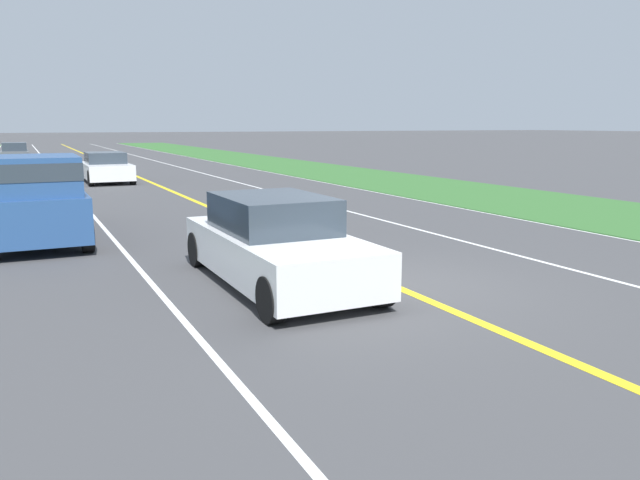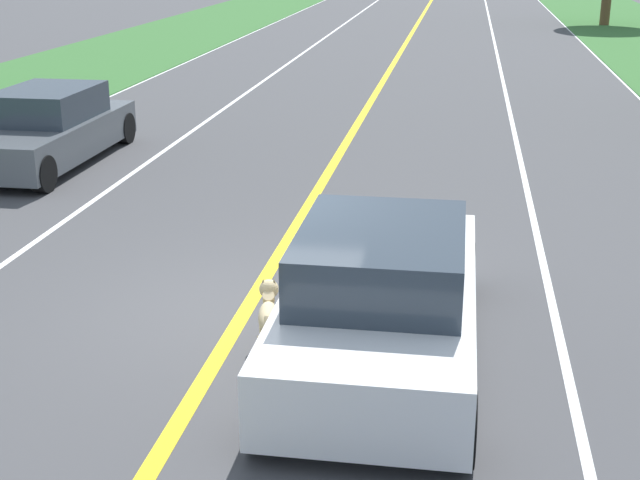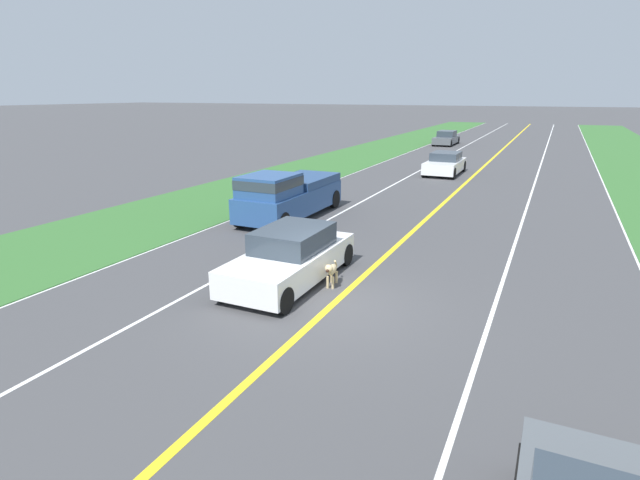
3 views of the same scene
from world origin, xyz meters
The scene contains 11 objects.
ground_plane centered at (0.00, 0.00, 0.00)m, with size 400.00×400.00×0.00m, color #424244.
centre_divider_line centered at (0.00, 0.00, 0.00)m, with size 0.18×160.00×0.01m, color yellow.
lane_edge_line_right centered at (7.00, 0.00, 0.00)m, with size 0.14×160.00×0.01m, color white.
lane_dash_same_dir centered at (3.50, 0.00, 0.00)m, with size 0.10×160.00×0.01m, color white.
lane_dash_oncoming centered at (-3.50, 0.00, 0.00)m, with size 0.10×160.00×0.01m, color white.
grass_verge_right centered at (10.00, 0.00, 0.01)m, with size 6.00×160.00×0.03m, color #33662D.
ego_car centered at (1.64, -0.94, 0.66)m, with size 1.88×4.52×1.43m.
dog centered at (0.49, -1.00, 0.45)m, with size 0.33×1.06×0.72m.
pickup_truck centered at (5.07, -7.00, 0.98)m, with size 2.04×5.67×1.94m.
car_trailing_near centered at (1.76, -21.14, 0.63)m, with size 1.92×4.27×1.34m.
car_trailing_mid centered at (5.45, -39.63, 0.62)m, with size 1.81×4.61×1.33m.
Camera 3 is at (-4.38, 10.06, 4.83)m, focal length 28.00 mm.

